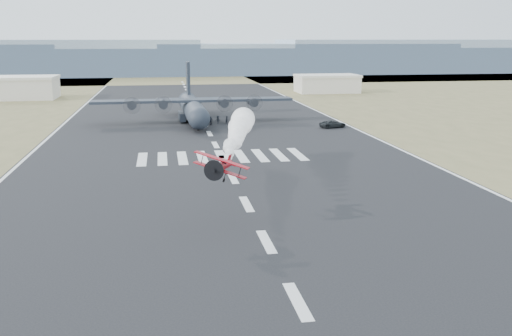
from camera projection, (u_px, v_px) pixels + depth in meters
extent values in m
plane|color=black|center=(298.00, 301.00, 39.48)|extent=(500.00, 500.00, 0.00)
cube|color=brown|center=(180.00, 78.00, 260.67)|extent=(500.00, 80.00, 0.00)
cube|color=#8599AA|center=(43.00, 58.00, 277.27)|extent=(150.00, 50.00, 17.00)
cube|color=#8599AA|center=(178.00, 61.00, 288.08)|extent=(150.00, 50.00, 13.00)
cube|color=#8599AA|center=(303.00, 58.00, 298.22)|extent=(150.00, 50.00, 15.00)
cube|color=#8599AA|center=(419.00, 56.00, 308.36)|extent=(150.00, 50.00, 17.00)
cube|color=beige|center=(15.00, 89.00, 169.97)|extent=(24.00, 14.00, 6.00)
cube|color=beige|center=(14.00, 78.00, 169.23)|extent=(24.50, 14.50, 0.80)
cube|color=beige|center=(327.00, 85.00, 190.49)|extent=(20.00, 12.00, 5.20)
cube|color=beige|center=(327.00, 76.00, 189.85)|extent=(20.50, 12.50, 0.80)
cylinder|color=#B30B19|center=(222.00, 166.00, 54.56)|extent=(1.70, 4.48, 0.79)
sphere|color=black|center=(222.00, 163.00, 54.66)|extent=(0.62, 0.62, 0.62)
cylinder|color=black|center=(220.00, 171.00, 52.50)|extent=(0.97, 0.70, 0.88)
cylinder|color=black|center=(219.00, 172.00, 52.20)|extent=(1.90, 0.43, 1.94)
cube|color=#B30B19|center=(222.00, 170.00, 54.29)|extent=(5.21, 1.94, 1.45)
cube|color=#B30B19|center=(221.00, 160.00, 53.79)|extent=(5.38, 1.98, 1.49)
cube|color=#B30B19|center=(224.00, 157.00, 56.44)|extent=(0.25, 0.79, 0.88)
cube|color=#B30B19|center=(224.00, 162.00, 56.54)|extent=(1.86, 0.98, 0.07)
cylinder|color=black|center=(214.00, 179.00, 54.14)|extent=(0.19, 0.40, 0.39)
cylinder|color=black|center=(229.00, 179.00, 54.08)|extent=(0.19, 0.40, 0.39)
sphere|color=white|center=(224.00, 161.00, 56.71)|extent=(0.62, 0.62, 0.62)
sphere|color=white|center=(226.00, 157.00, 58.76)|extent=(0.83, 0.83, 0.83)
sphere|color=white|center=(228.00, 153.00, 60.82)|extent=(1.05, 1.05, 1.05)
sphere|color=white|center=(230.00, 149.00, 62.88)|extent=(1.27, 1.27, 1.27)
sphere|color=white|center=(232.00, 145.00, 64.93)|extent=(1.49, 1.49, 1.49)
sphere|color=white|center=(233.00, 141.00, 66.99)|extent=(1.70, 1.70, 1.70)
sphere|color=white|center=(235.00, 138.00, 69.05)|extent=(1.92, 1.92, 1.92)
sphere|color=white|center=(236.00, 135.00, 71.10)|extent=(2.14, 2.14, 2.14)
sphere|color=white|center=(238.00, 132.00, 73.16)|extent=(2.36, 2.36, 2.36)
sphere|color=white|center=(239.00, 129.00, 75.21)|extent=(2.57, 2.57, 2.57)
sphere|color=white|center=(240.00, 127.00, 77.27)|extent=(2.79, 2.79, 2.79)
sphere|color=white|center=(241.00, 124.00, 79.33)|extent=(3.01, 3.01, 3.01)
sphere|color=white|center=(242.00, 122.00, 81.38)|extent=(3.22, 3.22, 3.22)
sphere|color=white|center=(243.00, 119.00, 83.44)|extent=(3.44, 3.44, 3.44)
cylinder|color=#202630|center=(193.00, 109.00, 123.15)|extent=(4.94, 29.97, 4.27)
sphere|color=#202630|center=(199.00, 119.00, 108.84)|extent=(4.27, 4.27, 4.27)
cone|color=#202630|center=(188.00, 102.00, 137.46)|extent=(4.41, 6.50, 4.27)
cube|color=#202630|center=(193.00, 100.00, 121.68)|extent=(42.78, 5.45, 0.53)
cylinder|color=#202630|center=(132.00, 104.00, 118.96)|extent=(2.01, 4.10, 1.92)
cylinder|color=#3F3F44|center=(132.00, 106.00, 116.92)|extent=(3.63, 0.14, 3.63)
cylinder|color=#202630|center=(163.00, 104.00, 120.12)|extent=(2.01, 4.10, 1.92)
cylinder|color=#3F3F44|center=(163.00, 105.00, 118.08)|extent=(3.63, 0.14, 3.63)
cylinder|color=#202630|center=(223.00, 102.00, 122.44)|extent=(2.01, 4.10, 1.92)
cylinder|color=#3F3F44|center=(225.00, 104.00, 120.40)|extent=(3.63, 0.14, 3.63)
cylinder|color=#202630|center=(253.00, 102.00, 123.60)|extent=(2.01, 4.10, 1.92)
cylinder|color=#3F3F44|center=(254.00, 103.00, 121.56)|extent=(3.63, 0.14, 3.63)
cube|color=#202630|center=(188.00, 80.00, 134.23)|extent=(0.75, 4.82, 8.54)
cube|color=#202630|center=(188.00, 99.00, 135.74)|extent=(15.01, 3.54, 0.37)
cube|color=#202630|center=(182.00, 116.00, 124.10)|extent=(1.43, 6.43, 1.71)
cylinder|color=black|center=(182.00, 119.00, 124.23)|extent=(0.56, 1.19, 1.17)
cube|color=#202630|center=(204.00, 116.00, 124.95)|extent=(1.43, 6.43, 1.71)
cylinder|color=black|center=(204.00, 118.00, 125.09)|extent=(0.56, 1.19, 1.17)
cylinder|color=black|center=(198.00, 128.00, 112.42)|extent=(0.45, 0.97, 0.96)
imported|color=black|center=(333.00, 124.00, 115.78)|extent=(5.93, 3.89, 1.52)
imported|color=black|center=(249.00, 119.00, 122.38)|extent=(0.77, 0.82, 1.77)
imported|color=black|center=(193.00, 124.00, 114.78)|extent=(0.85, 0.57, 1.66)
imported|color=black|center=(218.00, 120.00, 121.30)|extent=(1.13, 1.07, 1.65)
imported|color=black|center=(211.00, 121.00, 119.17)|extent=(1.18, 1.05, 1.80)
imported|color=black|center=(194.00, 125.00, 114.28)|extent=(0.89, 0.77, 1.56)
imported|color=black|center=(206.00, 119.00, 121.91)|extent=(1.53, 0.70, 1.58)
imported|color=black|center=(192.00, 122.00, 117.18)|extent=(0.88, 0.87, 1.87)
imported|color=black|center=(227.00, 120.00, 121.49)|extent=(0.87, 0.86, 1.56)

